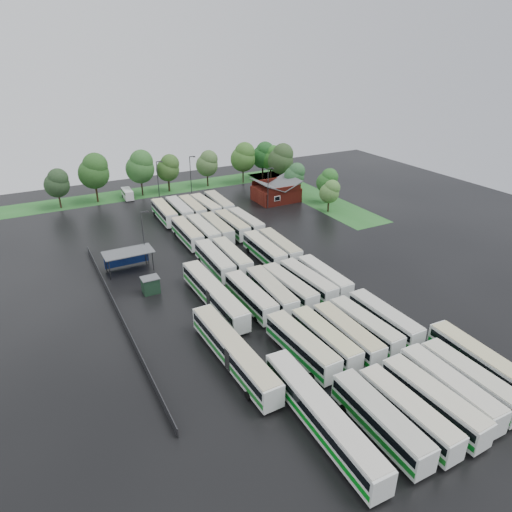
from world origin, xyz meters
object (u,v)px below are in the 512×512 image
brick_building (276,193)px  artic_bus_west_a (321,416)px  artic_bus_east (496,372)px  minibus (127,194)px

brick_building → artic_bus_west_a: brick_building is taller
brick_building → artic_bus_east: 70.35m
artic_bus_east → artic_bus_west_a: bearing=172.1°
brick_building → minibus: 36.87m
artic_bus_east → minibus: artic_bus_east is taller
brick_building → minibus: brick_building is taller
artic_bus_east → minibus: bearing=105.0°
artic_bus_east → minibus: size_ratio=3.23×
artic_bus_west_a → minibus: (1.52, 84.23, -0.59)m
artic_bus_east → minibus: 90.22m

